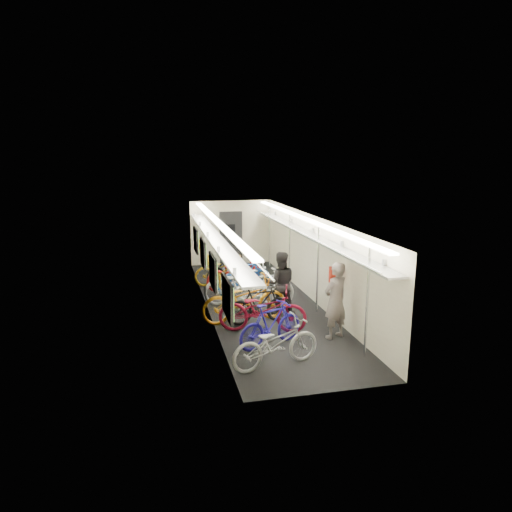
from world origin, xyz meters
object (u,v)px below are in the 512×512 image
passenger_near (335,300)px  passenger_mid (280,283)px  bicycle_0 (276,343)px  backpack (335,275)px  bicycle_1 (271,324)px

passenger_near → passenger_mid: passenger_near is taller
bicycle_0 → backpack: bearing=-60.5°
bicycle_0 → backpack: 2.73m
bicycle_1 → passenger_mid: size_ratio=0.98×
bicycle_1 → backpack: bearing=-88.8°
bicycle_0 → backpack: (1.91, 1.77, 0.80)m
bicycle_1 → passenger_mid: passenger_mid is taller
bicycle_0 → passenger_near: bearing=-69.4°
passenger_mid → passenger_near: bearing=122.7°
bicycle_1 → bicycle_0: bearing=147.8°
passenger_mid → bicycle_1: bearing=77.8°
passenger_mid → bicycle_0: bearing=81.8°
bicycle_0 → bicycle_1: (0.16, 0.98, 0.01)m
bicycle_1 → backpack: 2.08m
bicycle_0 → passenger_mid: 3.04m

